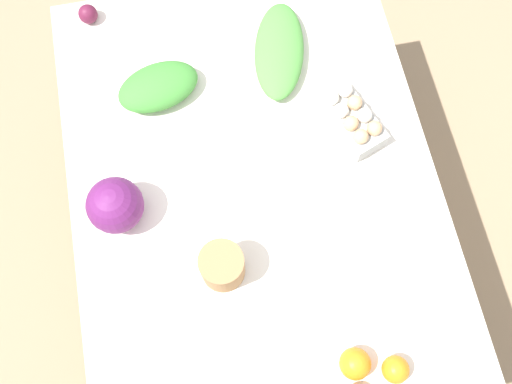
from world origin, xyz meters
name	(u,v)px	position (x,y,z in m)	size (l,w,h in m)	color
ground_plane	(256,253)	(0.00, 0.00, 0.00)	(8.00, 8.00, 0.00)	#937A5B
dining_table	(256,203)	(0.00, 0.00, 0.64)	(1.48, 1.03, 0.71)	silver
cabbage_purple	(115,205)	(-0.02, -0.37, 0.79)	(0.15, 0.15, 0.15)	#601E5B
egg_carton	(351,118)	(-0.16, 0.31, 0.76)	(0.24, 0.18, 0.09)	#A8A8A3
paper_bag	(222,266)	(0.19, -0.13, 0.78)	(0.12, 0.12, 0.12)	#997047
greens_bunch_dandelion	(158,87)	(-0.37, -0.22, 0.75)	(0.24, 0.15, 0.08)	#3D8433
greens_bunch_beet_tops	(279,51)	(-0.42, 0.16, 0.75)	(0.33, 0.15, 0.07)	#4C933D
beet_root	(88,14)	(-0.67, -0.39, 0.74)	(0.06, 0.06, 0.06)	#5B1933
orange_0	(355,364)	(0.49, 0.15, 0.75)	(0.08, 0.08, 0.08)	orange
orange_4	(395,370)	(0.53, 0.24, 0.75)	(0.07, 0.07, 0.07)	orange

